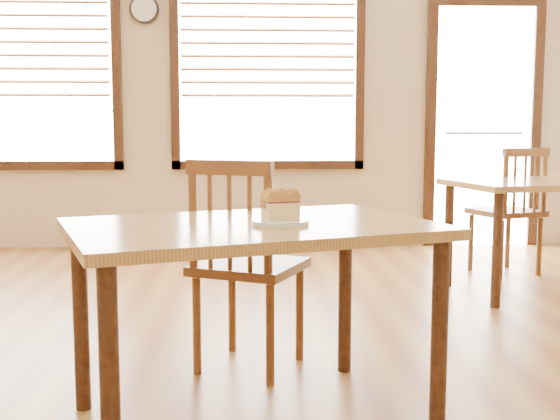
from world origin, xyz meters
name	(u,v)px	position (x,y,z in m)	size (l,w,h in m)	color
window_left	(21,47)	(-1.90, 3.97, 1.81)	(1.76, 0.10, 1.96)	white
window_right	(268,49)	(0.30, 3.97, 1.81)	(1.76, 0.10, 1.96)	white
entry_door	(483,118)	(2.30, 3.98, 1.20)	(1.08, 0.06, 2.29)	white
wall_clock	(144,9)	(-0.80, 3.96, 2.15)	(0.26, 0.05, 0.26)	black
cafe_table_main	(252,248)	(0.13, 0.05, 0.66)	(1.50, 1.24, 0.75)	#AB8142
cafe_chair_main	(245,264)	(0.10, 0.61, 0.49)	(0.58, 0.58, 0.97)	#573A18
cafe_table_second	(540,197)	(2.05, 2.06, 0.64)	(1.26, 0.97, 0.75)	#AB8142
cafe_chair_second	(510,210)	(2.07, 2.64, 0.49)	(0.55, 0.55, 0.96)	#573A18
plate	(280,222)	(0.23, 0.00, 0.76)	(0.21, 0.21, 0.02)	white
cake_slice	(280,204)	(0.23, 0.00, 0.82)	(0.14, 0.12, 0.11)	#F8CF8C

